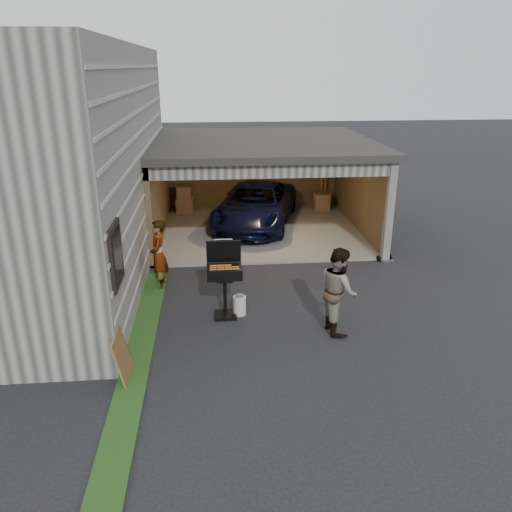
# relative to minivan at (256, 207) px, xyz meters

# --- Properties ---
(ground) EXTENTS (80.00, 80.00, 0.00)m
(ground) POSITION_rel_minivan_xyz_m (-0.62, -6.90, -0.67)
(ground) COLOR black
(ground) RESTS_ON ground
(house) EXTENTS (7.00, 11.00, 5.50)m
(house) POSITION_rel_minivan_xyz_m (-6.62, -2.90, 2.08)
(house) COLOR #474744
(house) RESTS_ON ground
(groundcover_strip) EXTENTS (0.50, 8.00, 0.06)m
(groundcover_strip) POSITION_rel_minivan_xyz_m (-2.87, -7.90, -0.64)
(groundcover_strip) COLOR #193814
(groundcover_strip) RESTS_ON ground
(garage) EXTENTS (6.80, 6.30, 2.90)m
(garage) POSITION_rel_minivan_xyz_m (0.14, -0.11, 1.20)
(garage) COLOR #605E59
(garage) RESTS_ON ground
(minivan) EXTENTS (3.43, 5.23, 1.34)m
(minivan) POSITION_rel_minivan_xyz_m (0.00, 0.00, 0.00)
(minivan) COLOR black
(minivan) RESTS_ON ground
(woman) EXTENTS (0.42, 0.63, 1.71)m
(woman) POSITION_rel_minivan_xyz_m (-2.72, -4.70, 0.18)
(woman) COLOR silver
(woman) RESTS_ON ground
(man) EXTENTS (0.75, 0.92, 1.76)m
(man) POSITION_rel_minivan_xyz_m (1.00, -7.05, 0.21)
(man) COLOR #46201B
(man) RESTS_ON ground
(bbq_grill) EXTENTS (0.73, 0.64, 1.62)m
(bbq_grill) POSITION_rel_minivan_xyz_m (-1.22, -6.24, 0.29)
(bbq_grill) COLOR black
(bbq_grill) RESTS_ON ground
(propane_tank) EXTENTS (0.31, 0.31, 0.42)m
(propane_tank) POSITION_rel_minivan_xyz_m (-0.91, -6.21, -0.46)
(propane_tank) COLOR silver
(propane_tank) RESTS_ON ground
(plywood_panel) EXTENTS (0.21, 0.77, 0.85)m
(plywood_panel) POSITION_rel_minivan_xyz_m (-3.02, -8.40, -0.25)
(plywood_panel) COLOR brown
(plywood_panel) RESTS_ON ground
(hand_truck) EXTENTS (0.45, 0.41, 1.01)m
(hand_truck) POSITION_rel_minivan_xyz_m (3.26, -3.44, -0.48)
(hand_truck) COLOR slate
(hand_truck) RESTS_ON ground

